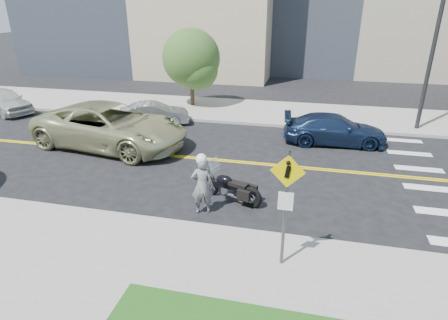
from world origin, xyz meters
TOP-DOWN VIEW (x-y plane):
  - ground_plane at (0.00, 0.00)m, footprint 120.00×120.00m
  - sidewalk_near at (0.00, -7.50)m, footprint 60.00×5.00m
  - sidewalk_far at (0.00, 7.50)m, footprint 60.00×5.00m
  - traffic_light at (10.00, 5.08)m, footprint 0.28×4.50m
  - pedestrian_sign at (4.20, -6.31)m, footprint 0.78×0.08m
  - motorcyclist at (1.57, -4.16)m, footprint 0.79×0.65m
  - motorcycle at (2.26, -3.22)m, footprint 2.33×1.37m
  - suv at (-4.04, 0.48)m, footprint 7.39×4.22m
  - parked_car_white at (-12.96, 4.20)m, footprint 4.54×3.28m
  - parked_car_silver at (-3.45, 4.01)m, footprint 3.85×2.49m
  - parked_car_blue at (5.79, 3.20)m, footprint 4.77×2.22m
  - tree_far_a at (-2.56, 7.93)m, footprint 3.46×3.46m

SIDE VIEW (x-z plane):
  - ground_plane at x=0.00m, z-range 0.00..0.00m
  - sidewalk_near at x=0.00m, z-range 0.00..0.15m
  - sidewalk_far at x=0.00m, z-range 0.00..0.15m
  - parked_car_silver at x=-3.45m, z-range 0.00..1.20m
  - parked_car_blue at x=5.79m, z-range 0.00..1.35m
  - motorcycle at x=2.26m, z-range 0.00..1.36m
  - parked_car_white at x=-12.96m, z-range 0.00..1.44m
  - suv at x=-4.04m, z-range 0.00..1.94m
  - motorcyclist at x=1.57m, z-range 0.00..1.97m
  - pedestrian_sign at x=4.20m, z-range 0.46..3.46m
  - tree_far_a at x=-2.56m, z-range 0.63..5.35m
  - traffic_light at x=10.00m, z-range 1.17..8.17m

